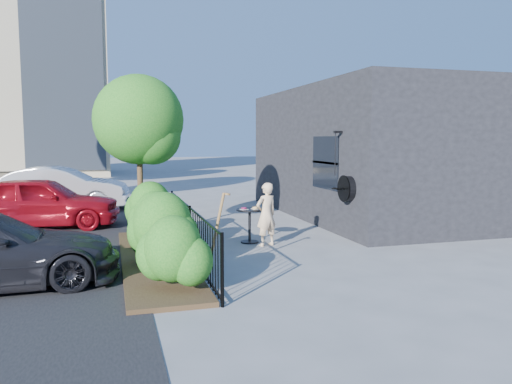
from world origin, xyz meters
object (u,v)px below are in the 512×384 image
object	(u,v)px
car_silver	(60,188)
shovel	(214,238)
cafe_table	(250,220)
woman	(266,214)
patio_tree	(142,125)
car_red	(40,202)

from	to	relation	value
car_silver	shovel	bearing A→B (deg)	-154.00
cafe_table	shovel	xyz separation A→B (m)	(-1.36, -2.52, 0.11)
shovel	car_silver	world-z (taller)	car_silver
cafe_table	car_silver	bearing A→B (deg)	124.07
cafe_table	woman	xyz separation A→B (m)	(0.28, -0.43, 0.17)
patio_tree	car_silver	world-z (taller)	patio_tree
cafe_table	woman	size ratio (longest dim) A/B	0.59
cafe_table	car_silver	size ratio (longest dim) A/B	0.19
car_silver	car_red	bearing A→B (deg)	-176.78
cafe_table	car_red	xyz separation A→B (m)	(-4.97, 3.51, 0.16)
shovel	car_silver	distance (m)	10.16
woman	car_red	distance (m)	6.56
woman	patio_tree	bearing A→B (deg)	-55.03
patio_tree	cafe_table	distance (m)	3.54
car_red	shovel	bearing A→B (deg)	-142.61
woman	shovel	xyz separation A→B (m)	(-1.63, -2.09, -0.06)
patio_tree	woman	bearing A→B (deg)	-36.18
cafe_table	patio_tree	bearing A→B (deg)	147.58
shovel	car_red	bearing A→B (deg)	120.91
cafe_table	car_red	world-z (taller)	car_red
car_red	car_silver	size ratio (longest dim) A/B	0.92
cafe_table	shovel	bearing A→B (deg)	-118.30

